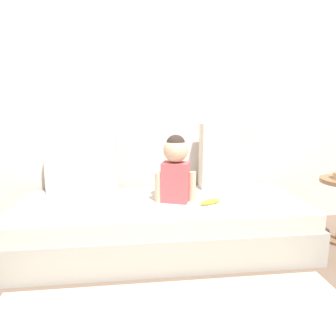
{
  "coord_description": "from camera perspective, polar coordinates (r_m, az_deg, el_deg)",
  "views": [
    {
      "loc": [
        -0.22,
        -2.27,
        1.1
      ],
      "look_at": [
        0.05,
        0.0,
        0.61
      ],
      "focal_mm": 34.92,
      "sensor_mm": 36.0,
      "label": 1
    }
  ],
  "objects": [
    {
      "name": "banana",
      "position": [
        2.35,
        7.41,
        -5.84
      ],
      "size": [
        0.17,
        0.1,
        0.04
      ],
      "primitive_type": "ellipsoid",
      "rotation": [
        0.0,
        0.0,
        0.38
      ],
      "color": "yellow",
      "rests_on": "couch"
    },
    {
      "name": "throw_pillow_right",
      "position": [
        2.76,
        10.25,
        2.09
      ],
      "size": [
        0.44,
        0.16,
        0.54
      ],
      "primitive_type": "cube",
      "color": "beige",
      "rests_on": "couch"
    },
    {
      "name": "back_wall",
      "position": [
        2.83,
        -2.55,
        14.14
      ],
      "size": [
        5.34,
        0.1,
        2.41
      ],
      "primitive_type": "cube",
      "color": "silver",
      "rests_on": "ground"
    },
    {
      "name": "throw_pillow_left",
      "position": [
        2.66,
        -14.8,
        1.59
      ],
      "size": [
        0.55,
        0.16,
        0.55
      ],
      "primitive_type": "cube",
      "color": "beige",
      "rests_on": "couch"
    },
    {
      "name": "couch",
      "position": [
        2.46,
        -1.29,
        -9.99
      ],
      "size": [
        2.14,
        0.85,
        0.36
      ],
      "color": "#9C978F",
      "rests_on": "ground"
    },
    {
      "name": "ground_plane",
      "position": [
        2.53,
        -1.27,
        -13.76
      ],
      "size": [
        12.0,
        12.0,
        0.0
      ],
      "primitive_type": "plane",
      "color": "brown"
    },
    {
      "name": "toddler",
      "position": [
        2.34,
        1.35,
        0.29
      ],
      "size": [
        0.3,
        0.2,
        0.49
      ],
      "color": "#B24C51",
      "rests_on": "couch"
    }
  ]
}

